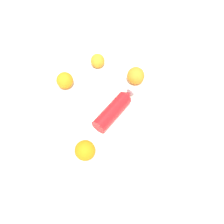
{
  "coord_description": "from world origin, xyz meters",
  "views": [
    {
      "loc": [
        -0.22,
        -0.51,
        0.93
      ],
      "look_at": [
        0.02,
        0.02,
        0.03
      ],
      "focal_mm": 40.38,
      "sensor_mm": 36.0,
      "label": 1
    }
  ],
  "objects": [
    {
      "name": "water_bottle",
      "position": [
        0.04,
        0.03,
        0.03
      ],
      "size": [
        0.24,
        0.17,
        0.07
      ],
      "rotation": [
        0.0,
        0.0,
        0.5
      ],
      "color": "red",
      "rests_on": "ground_plane"
    },
    {
      "name": "orange_3",
      "position": [
        0.2,
        0.15,
        0.04
      ],
      "size": [
        0.08,
        0.08,
        0.08
      ],
      "primitive_type": "sphere",
      "color": "orange",
      "rests_on": "ground_plane"
    },
    {
      "name": "orange_1",
      "position": [
        0.08,
        0.32,
        0.03
      ],
      "size": [
        0.07,
        0.07,
        0.07
      ],
      "primitive_type": "sphere",
      "color": "orange",
      "rests_on": "ground_plane"
    },
    {
      "name": "ground_plane",
      "position": [
        0.0,
        0.0,
        0.0
      ],
      "size": [
        2.4,
        2.4,
        0.0
      ],
      "primitive_type": "plane",
      "color": "silver"
    },
    {
      "name": "orange_2",
      "position": [
        -0.11,
        0.26,
        0.04
      ],
      "size": [
        0.08,
        0.08,
        0.08
      ],
      "primitive_type": "sphere",
      "color": "orange",
      "rests_on": "ground_plane"
    },
    {
      "name": "orange_0",
      "position": [
        -0.15,
        -0.1,
        0.04
      ],
      "size": [
        0.08,
        0.08,
        0.08
      ],
      "primitive_type": "sphere",
      "color": "orange",
      "rests_on": "ground_plane"
    }
  ]
}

